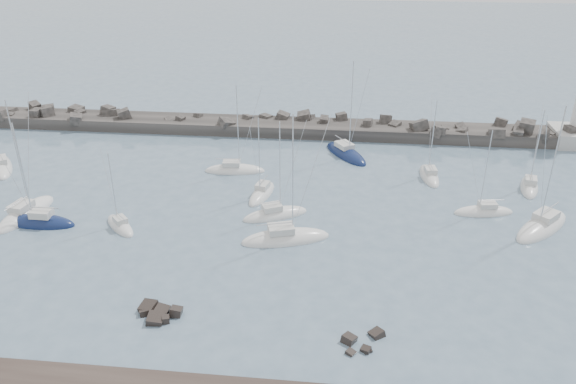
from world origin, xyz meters
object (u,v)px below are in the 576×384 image
object	(u,v)px
sailboat_3	(26,214)
sailboat_8	(346,154)
sailboat_1	(1,167)
sailboat_9	(483,212)
sailboat_10	(429,176)
sailboat_14	(275,215)
sailboat_6	(262,194)
sailboat_5	(120,226)
sailboat_11	(542,227)
sailboat_4	(235,171)
sailboat_12	(529,187)
sailboat_2	(40,223)
sailboat_7	(285,239)

from	to	relation	value
sailboat_3	sailboat_8	bearing A→B (deg)	31.41
sailboat_1	sailboat_9	bearing A→B (deg)	-5.72
sailboat_10	sailboat_1	bearing A→B (deg)	-176.81
sailboat_1	sailboat_14	bearing A→B (deg)	-13.81
sailboat_6	sailboat_10	xyz separation A→B (m)	(21.52, 7.73, 0.00)
sailboat_5	sailboat_11	bearing A→B (deg)	5.77
sailboat_3	sailboat_6	xyz separation A→B (m)	(26.64, 8.21, -0.01)
sailboat_4	sailboat_9	distance (m)	32.66
sailboat_6	sailboat_10	bearing A→B (deg)	19.77
sailboat_11	sailboat_12	bearing A→B (deg)	82.16
sailboat_2	sailboat_12	size ratio (longest dim) A/B	1.17
sailboat_1	sailboat_5	size ratio (longest dim) A/B	1.54
sailboat_10	sailboat_14	xyz separation A→B (m)	(-19.17, -13.03, -0.00)
sailboat_7	sailboat_3	bearing A→B (deg)	175.75
sailboat_5	sailboat_14	bearing A→B (deg)	14.51
sailboat_1	sailboat_6	xyz separation A→B (m)	(37.33, -4.45, -0.00)
sailboat_1	sailboat_11	xyz separation A→B (m)	(69.78, -9.40, 0.01)
sailboat_2	sailboat_7	bearing A→B (deg)	-0.91
sailboat_3	sailboat_9	size ratio (longest dim) A/B	1.32
sailboat_14	sailboat_8	bearing A→B (deg)	67.99
sailboat_6	sailboat_8	size ratio (longest dim) A/B	0.75
sailboat_4	sailboat_11	xyz separation A→B (m)	(37.23, -11.73, 0.02)
sailboat_3	sailboat_12	world-z (taller)	sailboat_3
sailboat_2	sailboat_10	size ratio (longest dim) A/B	1.16
sailboat_6	sailboat_5	bearing A→B (deg)	-146.48
sailboat_10	sailboat_6	bearing A→B (deg)	-160.23
sailboat_7	sailboat_14	bearing A→B (deg)	108.95
sailboat_12	sailboat_3	bearing A→B (deg)	-167.14
sailboat_8	sailboat_11	xyz separation A→B (m)	(22.16, -19.28, 0.01)
sailboat_14	sailboat_9	bearing A→B (deg)	7.81
sailboat_10	sailboat_11	xyz separation A→B (m)	(10.93, -12.68, 0.01)
sailboat_5	sailboat_7	world-z (taller)	sailboat_7
sailboat_10	sailboat_12	bearing A→B (deg)	-9.72
sailboat_11	sailboat_6	bearing A→B (deg)	171.34
sailboat_7	sailboat_10	bearing A→B (deg)	46.37
sailboat_1	sailboat_4	world-z (taller)	sailboat_1
sailboat_6	sailboat_14	xyz separation A→B (m)	(2.35, -5.30, -0.00)
sailboat_11	sailboat_14	bearing A→B (deg)	-179.32
sailboat_3	sailboat_4	distance (m)	26.51
sailboat_5	sailboat_10	bearing A→B (deg)	25.74
sailboat_2	sailboat_11	bearing A→B (deg)	5.18
sailboat_3	sailboat_8	xyz separation A→B (m)	(36.93, 22.55, -0.01)
sailboat_2	sailboat_4	distance (m)	25.50
sailboat_2	sailboat_11	world-z (taller)	sailboat_11
sailboat_4	sailboat_3	bearing A→B (deg)	-145.54
sailboat_7	sailboat_12	size ratio (longest dim) A/B	1.36
sailboat_6	sailboat_9	bearing A→B (deg)	-4.21
sailboat_2	sailboat_6	size ratio (longest dim) A/B	1.17
sailboat_5	sailboat_6	size ratio (longest dim) A/B	0.85
sailboat_11	sailboat_14	distance (m)	30.10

